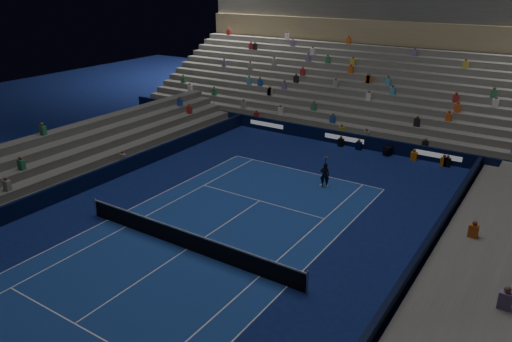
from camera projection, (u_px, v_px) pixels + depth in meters
The scene contains 11 objects.
ground at pixel (187, 249), 23.12m from camera, with size 90.00×90.00×0.00m, color #0E1955.
court_surface at pixel (187, 249), 23.12m from camera, with size 10.97×23.77×0.01m, color navy.
sponsor_barrier_far at pixel (345, 139), 37.32m from camera, with size 44.00×0.25×1.00m, color black.
sponsor_barrier_east at pixel (387, 312), 18.02m from camera, with size 0.25×37.00×1.00m, color black.
sponsor_barrier_west at pixel (57, 194), 27.86m from camera, with size 0.25×37.00×1.00m, color black.
grandstand_main at pixel (389, 81), 43.57m from camera, with size 44.00×15.20×11.20m.
grandstand_east at pixel (490, 338), 16.10m from camera, with size 5.00×37.00×2.50m.
grandstand_west at pixel (20, 174), 29.46m from camera, with size 5.00×37.00×2.50m.
tennis_net at pixel (187, 240), 22.93m from camera, with size 12.90×0.10×1.10m.
tennis_player at pixel (325, 175), 29.75m from camera, with size 0.57×0.37×1.55m, color black.
broadcast_camera at pixel (387, 151), 35.17m from camera, with size 0.59×0.99×0.63m.
Camera 1 is at (13.72, -15.03, 12.04)m, focal length 34.14 mm.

